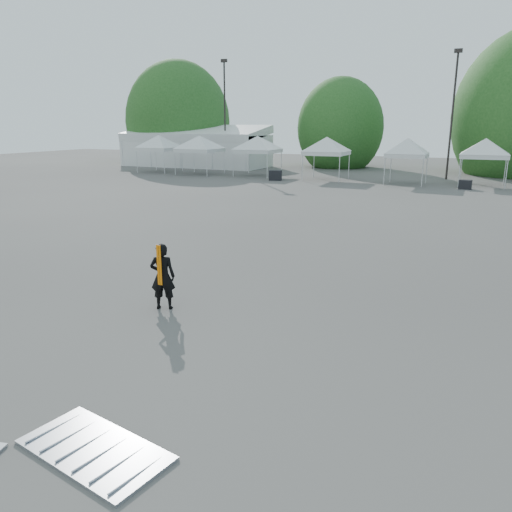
% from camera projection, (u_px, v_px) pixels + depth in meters
% --- Properties ---
extents(ground, '(120.00, 120.00, 0.00)m').
position_uv_depth(ground, '(234.00, 294.00, 13.01)').
color(ground, '#474442').
rests_on(ground, ground).
extents(marquee, '(15.00, 6.25, 4.23)m').
position_uv_depth(marquee, '(196.00, 147.00, 52.09)').
color(marquee, silver).
rests_on(marquee, ground).
extents(light_pole_west, '(0.60, 0.25, 10.30)m').
position_uv_depth(light_pole_west, '(225.00, 108.00, 48.65)').
color(light_pole_west, black).
rests_on(light_pole_west, ground).
extents(light_pole_east, '(0.60, 0.25, 9.80)m').
position_uv_depth(light_pole_east, '(453.00, 108.00, 38.63)').
color(light_pole_east, black).
rests_on(light_pole_east, ground).
extents(tree_far_w, '(4.80, 4.80, 7.30)m').
position_uv_depth(tree_far_w, '(178.00, 122.00, 55.66)').
color(tree_far_w, '#382314').
rests_on(tree_far_w, ground).
extents(tree_mid_w, '(4.16, 4.16, 6.33)m').
position_uv_depth(tree_mid_w, '(340.00, 128.00, 50.45)').
color(tree_mid_w, '#382314').
rests_on(tree_mid_w, ground).
extents(tent_a, '(4.46, 4.46, 3.88)m').
position_uv_depth(tent_a, '(159.00, 138.00, 45.41)').
color(tent_a, silver).
rests_on(tent_a, ground).
extents(tent_b, '(4.73, 4.73, 3.88)m').
position_uv_depth(tent_b, '(199.00, 139.00, 43.30)').
color(tent_b, silver).
rests_on(tent_b, ground).
extents(tent_c, '(4.70, 4.70, 3.88)m').
position_uv_depth(tent_c, '(258.00, 139.00, 42.07)').
color(tent_c, silver).
rests_on(tent_c, ground).
extents(tent_d, '(4.48, 4.48, 3.88)m').
position_uv_depth(tent_d, '(327.00, 140.00, 39.10)').
color(tent_d, silver).
rests_on(tent_d, ground).
extents(tent_e, '(4.00, 4.00, 3.88)m').
position_uv_depth(tent_e, '(408.00, 142.00, 36.03)').
color(tent_e, silver).
rests_on(tent_e, ground).
extents(tent_f, '(4.51, 4.51, 3.88)m').
position_uv_depth(tent_f, '(486.00, 142.00, 35.26)').
color(tent_f, silver).
rests_on(tent_f, ground).
extents(man, '(0.69, 0.57, 1.60)m').
position_uv_depth(man, '(163.00, 276.00, 11.77)').
color(man, black).
rests_on(man, ground).
extents(barrier_mid, '(2.27, 1.43, 0.07)m').
position_uv_depth(barrier_mid, '(95.00, 449.00, 6.72)').
color(barrier_mid, '#ABAFB4').
rests_on(barrier_mid, ground).
extents(crate_west, '(1.19, 1.06, 0.77)m').
position_uv_depth(crate_west, '(275.00, 175.00, 39.21)').
color(crate_west, black).
rests_on(crate_west, ground).
extents(crate_mid, '(0.85, 0.69, 0.62)m').
position_uv_depth(crate_mid, '(465.00, 185.00, 33.89)').
color(crate_mid, black).
rests_on(crate_mid, ground).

